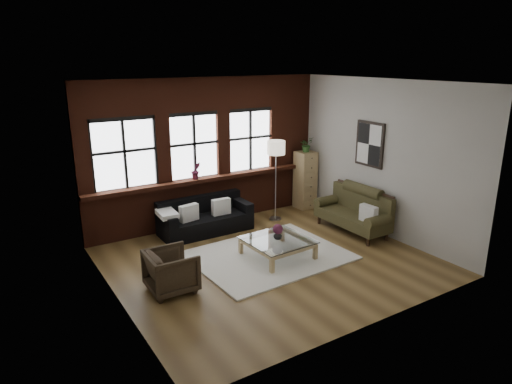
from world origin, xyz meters
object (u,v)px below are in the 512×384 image
floor_lamp (276,178)px  vase (278,235)px  dark_sofa (206,216)px  armchair (171,271)px  drawer_chest (305,180)px  vintage_settee (352,211)px  coffee_table (278,249)px

floor_lamp → vase: bearing=-123.5°
dark_sofa → armchair: (-1.59, -2.00, -0.01)m
dark_sofa → vase: size_ratio=11.77×
dark_sofa → drawer_chest: 2.84m
vintage_settee → armchair: vintage_settee is taller
armchair → vase: 2.15m
vintage_settee → floor_lamp: size_ratio=0.89×
vintage_settee → vase: 2.10m
vase → floor_lamp: floor_lamp is taller
dark_sofa → coffee_table: dark_sofa is taller
armchair → floor_lamp: (3.29, 1.87, 0.65)m
coffee_table → vase: vase is taller
vintage_settee → armchair: (-4.23, -0.36, -0.13)m
vintage_settee → coffee_table: 2.12m
vintage_settee → drawer_chest: bearing=84.7°
armchair → drawer_chest: (4.40, 2.20, 0.36)m
floor_lamp → vintage_settee: bearing=-58.0°
armchair → drawer_chest: size_ratio=0.53×
armchair → drawer_chest: 4.93m
drawer_chest → dark_sofa: bearing=-176.0°
vintage_settee → drawer_chest: size_ratio=1.25×
floor_lamp → dark_sofa: bearing=175.5°
vintage_settee → armchair: size_ratio=2.34×
drawer_chest → floor_lamp: size_ratio=0.71×
dark_sofa → floor_lamp: 1.83m
armchair → coffee_table: (2.15, 0.13, -0.16)m
dark_sofa → floor_lamp: (1.71, -0.14, 0.64)m
coffee_table → vase: bearing=90.0°
floor_lamp → armchair: bearing=-150.5°
dark_sofa → coffee_table: size_ratio=1.75×
vintage_settee → coffee_table: (-2.09, -0.23, -0.29)m
coffee_table → dark_sofa: bearing=106.7°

